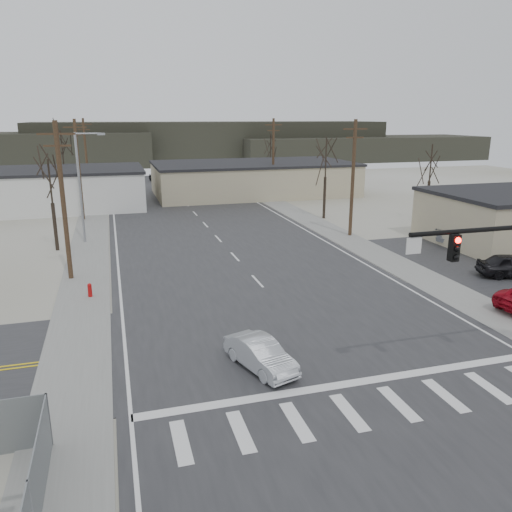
{
  "coord_description": "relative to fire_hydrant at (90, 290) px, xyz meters",
  "views": [
    {
      "loc": [
        -8.56,
        -21.06,
        10.22
      ],
      "look_at": [
        -0.97,
        5.01,
        2.6
      ],
      "focal_mm": 35.0,
      "sensor_mm": 36.0,
      "label": 1
    }
  ],
  "objects": [
    {
      "name": "ground",
      "position": [
        10.2,
        -8.0,
        -0.45
      ],
      "size": [
        140.0,
        140.0,
        0.0
      ],
      "primitive_type": "plane",
      "color": "silver",
      "rests_on": "ground"
    },
    {
      "name": "main_road",
      "position": [
        10.2,
        7.0,
        -0.43
      ],
      "size": [
        18.0,
        110.0,
        0.05
      ],
      "primitive_type": "cube",
      "color": "#29292C",
      "rests_on": "ground"
    },
    {
      "name": "cross_road",
      "position": [
        10.2,
        -8.0,
        -0.43
      ],
      "size": [
        90.0,
        10.0,
        0.04
      ],
      "primitive_type": "cube",
      "color": "#29292C",
      "rests_on": "ground"
    },
    {
      "name": "sidewalk_left",
      "position": [
        -0.4,
        12.0,
        -0.42
      ],
      "size": [
        3.0,
        90.0,
        0.06
      ],
      "primitive_type": "cube",
      "color": "gray",
      "rests_on": "ground"
    },
    {
      "name": "sidewalk_right",
      "position": [
        20.8,
        12.0,
        -0.42
      ],
      "size": [
        3.0,
        90.0,
        0.06
      ],
      "primitive_type": "cube",
      "color": "gray",
      "rests_on": "ground"
    },
    {
      "name": "fire_hydrant",
      "position": [
        0.0,
        0.0,
        0.0
      ],
      "size": [
        0.24,
        0.24,
        0.87
      ],
      "color": "#A50C0C",
      "rests_on": "ground"
    },
    {
      "name": "building_left_far",
      "position": [
        -5.8,
        32.0,
        1.8
      ],
      "size": [
        22.3,
        12.3,
        4.5
      ],
      "color": "silver",
      "rests_on": "ground"
    },
    {
      "name": "building_right_far",
      "position": [
        20.2,
        36.0,
        1.7
      ],
      "size": [
        26.3,
        14.3,
        4.3
      ],
      "color": "tan",
      "rests_on": "ground"
    },
    {
      "name": "upole_left_b",
      "position": [
        -1.3,
        4.0,
        4.77
      ],
      "size": [
        2.2,
        0.3,
        10.0
      ],
      "color": "#4A3022",
      "rests_on": "ground"
    },
    {
      "name": "upole_left_c",
      "position": [
        -1.3,
        24.0,
        4.77
      ],
      "size": [
        2.2,
        0.3,
        10.0
      ],
      "color": "#4A3022",
      "rests_on": "ground"
    },
    {
      "name": "upole_left_d",
      "position": [
        -1.3,
        44.0,
        4.77
      ],
      "size": [
        2.2,
        0.3,
        10.0
      ],
      "color": "#4A3022",
      "rests_on": "ground"
    },
    {
      "name": "upole_right_a",
      "position": [
        21.7,
        10.0,
        4.77
      ],
      "size": [
        2.2,
        0.3,
        10.0
      ],
      "color": "#4A3022",
      "rests_on": "ground"
    },
    {
      "name": "upole_right_b",
      "position": [
        21.7,
        32.0,
        4.77
      ],
      "size": [
        2.2,
        0.3,
        10.0
      ],
      "color": "#4A3022",
      "rests_on": "ground"
    },
    {
      "name": "streetlight_main",
      "position": [
        -0.6,
        14.0,
        4.64
      ],
      "size": [
        2.4,
        0.25,
        9.0
      ],
      "color": "gray",
      "rests_on": "ground"
    },
    {
      "name": "tree_left_near",
      "position": [
        -2.8,
        12.0,
        4.78
      ],
      "size": [
        3.3,
        3.3,
        7.35
      ],
      "color": "#2E231C",
      "rests_on": "ground"
    },
    {
      "name": "tree_right_mid",
      "position": [
        22.7,
        18.0,
        5.48
      ],
      "size": [
        3.74,
        3.74,
        8.33
      ],
      "color": "#2E231C",
      "rests_on": "ground"
    },
    {
      "name": "tree_left_far",
      "position": [
        -3.8,
        38.0,
        5.83
      ],
      "size": [
        3.96,
        3.96,
        8.82
      ],
      "color": "#2E231C",
      "rests_on": "ground"
    },
    {
      "name": "tree_right_far",
      "position": [
        25.2,
        44.0,
        5.13
      ],
      "size": [
        3.52,
        3.52,
        7.84
      ],
      "color": "#2E231C",
      "rests_on": "ground"
    },
    {
      "name": "tree_lot",
      "position": [
        32.2,
        14.0,
        5.13
      ],
      "size": [
        3.52,
        3.52,
        7.84
      ],
      "color": "#2E231C",
      "rests_on": "ground"
    },
    {
      "name": "hill_center",
      "position": [
        25.2,
        88.0,
        4.05
      ],
      "size": [
        80.0,
        18.0,
        9.0
      ],
      "primitive_type": "cube",
      "color": "#333026",
      "rests_on": "ground"
    },
    {
      "name": "hill_right",
      "position": [
        60.2,
        82.0,
        2.3
      ],
      "size": [
        60.0,
        18.0,
        5.5
      ],
      "primitive_type": "cube",
      "color": "#333026",
      "rests_on": "ground"
    },
    {
      "name": "sedan_crossing",
      "position": [
        7.09,
        -11.0,
        0.23
      ],
      "size": [
        2.47,
        4.06,
        1.26
      ],
      "primitive_type": "imported",
      "rotation": [
        0.0,
        0.0,
        0.32
      ],
      "color": "#ABAFB6",
      "rests_on": "main_road"
    },
    {
      "name": "car_far_a",
      "position": [
        14.09,
        37.31,
        0.3
      ],
      "size": [
        3.17,
        5.22,
        1.41
      ],
      "primitive_type": "imported",
      "rotation": [
        0.0,
        0.0,
        2.88
      ],
      "color": "black",
      "rests_on": "main_road"
    },
    {
      "name": "car_far_b",
      "position": [
        9.04,
        52.84,
        0.35
      ],
      "size": [
        2.98,
        4.74,
        1.51
      ],
      "primitive_type": "imported",
      "rotation": [
        0.0,
        0.0,
        0.29
      ],
      "color": "black",
      "rests_on": "main_road"
    },
    {
      "name": "car_parked_silver",
      "position": [
        29.37,
        5.0,
        0.26
      ],
      "size": [
        4.97,
        2.97,
        1.35
      ],
      "primitive_type": "imported",
      "rotation": [
        0.0,
        0.0,
        1.82
      ],
      "color": "#91949A",
      "rests_on": "parking_lot"
    }
  ]
}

